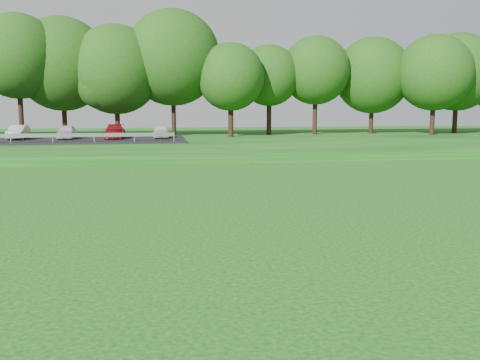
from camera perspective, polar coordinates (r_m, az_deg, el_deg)
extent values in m
cube|color=#0C3F0E|center=(51.03, 7.54, 4.17)|extent=(130.00, 30.00, 0.60)
cube|color=gray|center=(37.88, 13.52, 2.19)|extent=(130.00, 1.60, 0.04)
cube|color=black|center=(48.87, -20.25, 4.01)|extent=(24.00, 9.00, 0.18)
imported|color=#A3A5AB|center=(49.27, -22.58, 4.73)|extent=(1.27, 3.64, 1.20)
imported|color=silver|center=(48.48, -17.97, 4.91)|extent=(1.42, 3.52, 1.20)
imported|color=maroon|center=(48.02, -13.23, 5.06)|extent=(1.68, 4.14, 1.20)
imported|color=silver|center=(47.89, -8.44, 5.18)|extent=(1.42, 3.52, 1.20)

